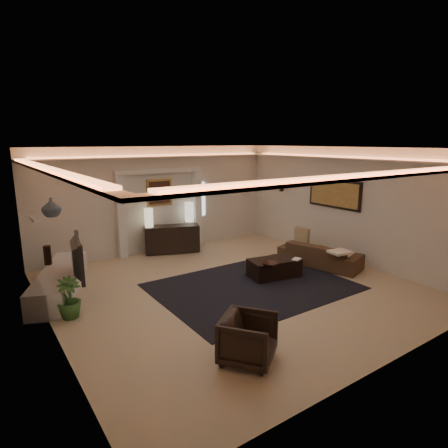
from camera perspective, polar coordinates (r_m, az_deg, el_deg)
floor at (r=8.12m, az=1.25°, el=-9.58°), size 7.00×7.00×0.00m
ceiling at (r=7.53m, az=1.35°, el=11.34°), size 7.00×7.00×0.00m
wall_back at (r=10.69m, az=-9.74°, el=3.67°), size 7.00×0.00×7.00m
wall_front at (r=5.35m, az=23.84°, el=-5.95°), size 7.00×0.00×7.00m
wall_left at (r=6.38m, az=-25.23°, el=-3.24°), size 0.00×7.00×7.00m
wall_right at (r=10.11m, az=17.65°, el=2.78°), size 0.00×7.00×7.00m
cove_soffit at (r=7.54m, az=1.34°, el=9.22°), size 7.00×7.00×0.04m
daylight_slit at (r=11.31m, az=-3.45°, el=3.79°), size 0.25×0.03×1.00m
area_rug at (r=8.19m, az=4.38°, el=-9.36°), size 4.00×3.00×0.01m
pilaster_left at (r=10.23m, az=-15.28°, el=1.04°), size 0.22×0.20×2.20m
pilaster_right at (r=11.18m, az=-4.10°, el=2.38°), size 0.22×0.20×2.20m
alcove_header at (r=10.51m, az=-9.67°, el=7.92°), size 2.52×0.20×0.12m
painting_frame at (r=10.63m, az=-9.71°, el=4.72°), size 0.74×0.04×0.74m
painting_canvas at (r=10.61m, az=-9.65°, el=4.71°), size 0.62×0.02×0.62m
art_panel_frame at (r=10.24m, az=16.32°, el=4.39°), size 0.04×1.64×0.74m
art_panel_gold at (r=10.22m, az=16.23°, el=4.38°), size 0.02×1.50×0.62m
wall_sconce at (r=11.46m, az=8.67°, el=5.45°), size 0.12×0.12×0.22m
wall_niche at (r=7.70m, az=-26.67°, el=0.67°), size 0.10×0.55×0.04m
console at (r=10.56m, az=-7.80°, el=-2.19°), size 1.53×0.94×0.73m
lamp_left at (r=10.35m, az=-11.29°, el=1.31°), size 0.24×0.24×0.51m
lamp_right at (r=10.88m, az=-5.27°, el=2.04°), size 0.29×0.29×0.56m
media_ledge at (r=8.50m, az=-23.49°, el=-7.99°), size 1.66×2.69×0.50m
tv at (r=7.83m, az=-21.96°, el=-4.88°), size 1.34×0.41×0.77m
figurine at (r=8.86m, az=-25.05°, el=-4.51°), size 0.19×0.19×0.41m
ginger_jar at (r=7.65m, az=-24.61°, el=2.30°), size 0.45×0.45×0.35m
plant at (r=7.23m, az=-22.32°, el=-10.30°), size 0.47×0.47×0.72m
sofa at (r=9.68m, az=14.24°, el=-4.50°), size 2.12×1.34×0.58m
throw_blanket at (r=9.09m, az=17.05°, el=-4.05°), size 0.51×0.44×0.05m
throw_pillow at (r=10.39m, az=11.69°, el=-1.72°), size 0.20×0.44×0.42m
coffee_table at (r=8.75m, az=7.55°, el=-6.60°), size 1.22×0.81×0.42m
bowl at (r=8.21m, az=6.97°, el=-6.08°), size 0.42×0.42×0.08m
magazine at (r=8.74m, az=10.89°, el=-5.24°), size 0.26×0.22×0.03m
armchair at (r=5.53m, az=3.68°, el=-16.91°), size 1.02×1.02×0.67m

